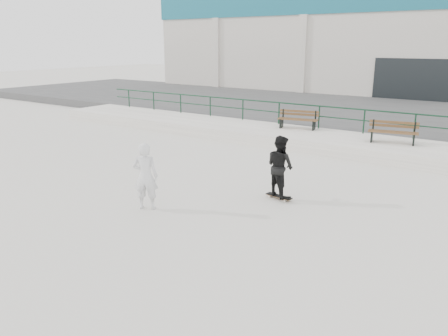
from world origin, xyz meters
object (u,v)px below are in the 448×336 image
Objects in this scene: bench_left at (298,120)px; standing_skater at (280,166)px; bench_right at (393,132)px; skateboard at (279,196)px; seated_skater at (146,176)px.

standing_skater is at bearing -80.19° from bench_left.
standing_skater is at bearing -112.57° from bench_right.
skateboard is at bearing -112.57° from bench_right.
bench_right is at bearing 86.98° from skateboard.
standing_skater reaches higher than bench_right.
bench_left is 0.98× the size of bench_right.
bench_left is 2.29× the size of skateboard.
bench_right reaches higher than bench_left.
bench_right is (4.24, -0.61, 0.01)m from bench_left.
skateboard is 0.87m from standing_skater.
bench_left is 10.04m from seated_skater.
seated_skater is at bearing -123.85° from bench_right.
standing_skater is (0.00, 0.00, 0.87)m from skateboard.
seated_skater is at bearing 67.28° from standing_skater.
skateboard is at bearing 21.09° from standing_skater.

